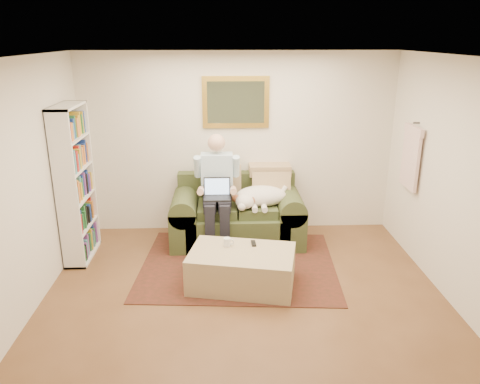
{
  "coord_description": "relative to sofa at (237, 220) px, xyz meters",
  "views": [
    {
      "loc": [
        -0.23,
        -4.13,
        2.79
      ],
      "look_at": [
        -0.01,
        1.35,
        0.95
      ],
      "focal_mm": 35.0,
      "sensor_mm": 36.0,
      "label": 1
    }
  ],
  "objects": [
    {
      "name": "sleeping_dog",
      "position": [
        0.33,
        -0.09,
        0.38
      ],
      "size": [
        0.75,
        0.47,
        0.28
      ],
      "primitive_type": null,
      "color": "white",
      "rests_on": "sofa"
    },
    {
      "name": "ottoman",
      "position": [
        0.01,
        -1.27,
        -0.1
      ],
      "size": [
        1.32,
        0.99,
        0.43
      ],
      "primitive_type": "cube",
      "rotation": [
        0.0,
        0.0,
        -0.21
      ],
      "color": "tan",
      "rests_on": "room_shell"
    },
    {
      "name": "laptop",
      "position": [
        -0.27,
        -0.24,
        0.49
      ],
      "size": [
        0.36,
        0.28,
        0.26
      ],
      "color": "black",
      "rests_on": "seated_man"
    },
    {
      "name": "seated_man",
      "position": [
        -0.27,
        -0.17,
        0.45
      ],
      "size": [
        0.6,
        0.86,
        1.54
      ],
      "primitive_type": null,
      "color": "#8CBCD8",
      "rests_on": "sofa"
    },
    {
      "name": "wall_mirror",
      "position": [
        0.0,
        0.47,
        1.58
      ],
      "size": [
        0.94,
        0.04,
        0.72
      ],
      "color": "gold",
      "rests_on": "room_shell"
    },
    {
      "name": "coffee_mug",
      "position": [
        -0.16,
        -1.11,
        0.17
      ],
      "size": [
        0.08,
        0.08,
        0.1
      ],
      "primitive_type": "cylinder",
      "color": "white",
      "rests_on": "ottoman"
    },
    {
      "name": "sofa",
      "position": [
        0.0,
        0.0,
        0.0
      ],
      "size": [
        1.83,
        0.93,
        1.1
      ],
      "color": "#3D4926",
      "rests_on": "room_shell"
    },
    {
      "name": "bookshelf",
      "position": [
        -2.07,
        -0.4,
        0.68
      ],
      "size": [
        0.28,
        0.8,
        2.0
      ],
      "primitive_type": null,
      "color": "white",
      "rests_on": "room_shell"
    },
    {
      "name": "rug",
      "position": [
        -0.01,
        -0.76,
        -0.31
      ],
      "size": [
        2.57,
        2.12,
        0.01
      ],
      "primitive_type": "cube",
      "rotation": [
        0.0,
        0.0,
        -0.07
      ],
      "color": "#322114",
      "rests_on": "room_shell"
    },
    {
      "name": "hanging_shirt",
      "position": [
        2.22,
        -0.4,
        1.03
      ],
      "size": [
        0.06,
        0.52,
        0.9
      ],
      "primitive_type": null,
      "color": "#F4CFCA",
      "rests_on": "room_shell"
    },
    {
      "name": "room_shell",
      "position": [
        0.03,
        -1.65,
        0.98
      ],
      "size": [
        4.51,
        5.0,
        2.61
      ],
      "color": "brown",
      "rests_on": "ground"
    },
    {
      "name": "tv_remote",
      "position": [
        0.16,
        -1.07,
        0.13
      ],
      "size": [
        0.06,
        0.15,
        0.02
      ],
      "primitive_type": "cube",
      "rotation": [
        0.0,
        0.0,
        0.04
      ],
      "color": "black",
      "rests_on": "ottoman"
    }
  ]
}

